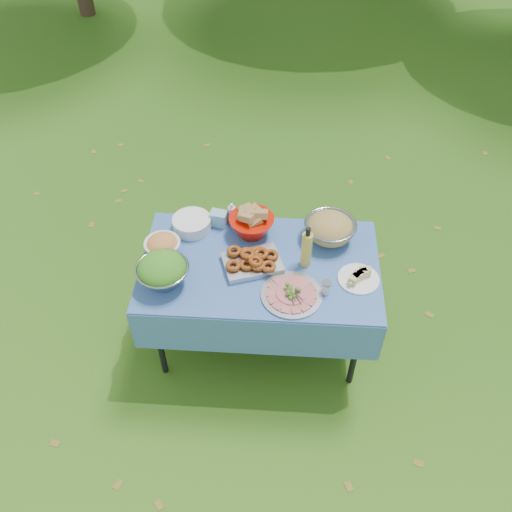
{
  "coord_description": "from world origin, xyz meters",
  "views": [
    {
      "loc": [
        0.12,
        -2.27,
        3.19
      ],
      "look_at": [
        -0.02,
        0.0,
        0.83
      ],
      "focal_mm": 38.0,
      "sensor_mm": 36.0,
      "label": 1
    }
  ],
  "objects_px": {
    "oil_bottle": "(307,247)",
    "pasta_bowl_steel": "(330,228)",
    "plate_stack": "(192,223)",
    "charcuterie_platter": "(292,291)",
    "salad_bowl": "(162,271)",
    "picnic_table": "(260,303)",
    "bread_bowl": "(252,222)"
  },
  "relations": [
    {
      "from": "oil_bottle",
      "to": "pasta_bowl_steel",
      "type": "bearing_deg",
      "value": 57.47
    },
    {
      "from": "plate_stack",
      "to": "charcuterie_platter",
      "type": "distance_m",
      "value": 0.85
    },
    {
      "from": "oil_bottle",
      "to": "charcuterie_platter",
      "type": "bearing_deg",
      "value": -107.22
    },
    {
      "from": "salad_bowl",
      "to": "charcuterie_platter",
      "type": "bearing_deg",
      "value": -4.08
    },
    {
      "from": "oil_bottle",
      "to": "picnic_table",
      "type": "bearing_deg",
      "value": -176.0
    },
    {
      "from": "plate_stack",
      "to": "bread_bowl",
      "type": "height_order",
      "value": "bread_bowl"
    },
    {
      "from": "plate_stack",
      "to": "picnic_table",
      "type": "bearing_deg",
      "value": -32.57
    },
    {
      "from": "picnic_table",
      "to": "salad_bowl",
      "type": "distance_m",
      "value": 0.76
    },
    {
      "from": "salad_bowl",
      "to": "charcuterie_platter",
      "type": "height_order",
      "value": "salad_bowl"
    },
    {
      "from": "bread_bowl",
      "to": "charcuterie_platter",
      "type": "height_order",
      "value": "bread_bowl"
    },
    {
      "from": "plate_stack",
      "to": "oil_bottle",
      "type": "height_order",
      "value": "oil_bottle"
    },
    {
      "from": "picnic_table",
      "to": "salad_bowl",
      "type": "relative_size",
      "value": 4.7
    },
    {
      "from": "salad_bowl",
      "to": "oil_bottle",
      "type": "height_order",
      "value": "oil_bottle"
    },
    {
      "from": "salad_bowl",
      "to": "plate_stack",
      "type": "height_order",
      "value": "salad_bowl"
    },
    {
      "from": "plate_stack",
      "to": "bread_bowl",
      "type": "distance_m",
      "value": 0.4
    },
    {
      "from": "picnic_table",
      "to": "pasta_bowl_steel",
      "type": "xyz_separation_m",
      "value": [
        0.43,
        0.26,
        0.47
      ]
    },
    {
      "from": "plate_stack",
      "to": "charcuterie_platter",
      "type": "xyz_separation_m",
      "value": [
        0.66,
        -0.53,
        0.0
      ]
    },
    {
      "from": "pasta_bowl_steel",
      "to": "oil_bottle",
      "type": "height_order",
      "value": "oil_bottle"
    },
    {
      "from": "bread_bowl",
      "to": "salad_bowl",
      "type": "bearing_deg",
      "value": -136.77
    },
    {
      "from": "salad_bowl",
      "to": "charcuterie_platter",
      "type": "distance_m",
      "value": 0.76
    },
    {
      "from": "charcuterie_platter",
      "to": "pasta_bowl_steel",
      "type": "bearing_deg",
      "value": 64.99
    },
    {
      "from": "salad_bowl",
      "to": "pasta_bowl_steel",
      "type": "xyz_separation_m",
      "value": [
        0.99,
        0.44,
        -0.01
      ]
    },
    {
      "from": "picnic_table",
      "to": "pasta_bowl_steel",
      "type": "bearing_deg",
      "value": 30.89
    },
    {
      "from": "plate_stack",
      "to": "oil_bottle",
      "type": "xyz_separation_m",
      "value": [
        0.74,
        -0.28,
        0.11
      ]
    },
    {
      "from": "picnic_table",
      "to": "bread_bowl",
      "type": "bearing_deg",
      "value": 104.23
    },
    {
      "from": "pasta_bowl_steel",
      "to": "oil_bottle",
      "type": "relative_size",
      "value": 1.1
    },
    {
      "from": "picnic_table",
      "to": "charcuterie_platter",
      "type": "distance_m",
      "value": 0.52
    },
    {
      "from": "pasta_bowl_steel",
      "to": "charcuterie_platter",
      "type": "xyz_separation_m",
      "value": [
        -0.23,
        -0.5,
        -0.05
      ]
    },
    {
      "from": "bread_bowl",
      "to": "charcuterie_platter",
      "type": "relative_size",
      "value": 0.81
    },
    {
      "from": "bread_bowl",
      "to": "pasta_bowl_steel",
      "type": "bearing_deg",
      "value": -2.08
    },
    {
      "from": "picnic_table",
      "to": "salad_bowl",
      "type": "height_order",
      "value": "salad_bowl"
    },
    {
      "from": "salad_bowl",
      "to": "bread_bowl",
      "type": "bearing_deg",
      "value": 43.23
    }
  ]
}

